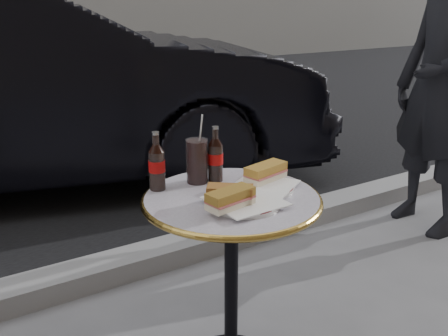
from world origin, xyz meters
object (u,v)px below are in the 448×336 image
plate_left (245,203)px  parked_car (6,85)px  bistro_table (231,289)px  cola_glass (197,161)px  plate_right (264,187)px  cola_bottle_right (215,154)px  cola_bottle_left (157,161)px  pedestrian (443,87)px

plate_left → parked_car: parked_car is taller
bistro_table → plate_left: plate_left is taller
cola_glass → parked_car: (-0.26, 2.45, -0.04)m
plate_right → cola_bottle_right: size_ratio=1.04×
bistro_table → parked_car: size_ratio=0.16×
plate_right → cola_glass: size_ratio=1.31×
plate_right → cola_bottle_left: size_ratio=1.02×
cola_bottle_right → pedestrian: 1.76m
cola_bottle_right → cola_glass: 0.07m
plate_left → plate_right: size_ratio=1.07×
plate_right → bistro_table: bearing=179.1°
plate_right → cola_bottle_right: 0.22m
plate_left → plate_right: same height
bistro_table → pedestrian: size_ratio=0.41×
parked_car → pedestrian: size_ratio=2.66×
plate_right → parked_car: 2.67m
plate_right → pedestrian: size_ratio=0.12×
plate_left → cola_glass: size_ratio=1.41×
bistro_table → plate_right: size_ratio=3.39×
plate_right → pedestrian: pedestrian is taller
bistro_table → cola_bottle_right: (0.03, 0.16, 0.47)m
cola_bottle_left → cola_glass: cola_bottle_left is taller
parked_car → pedestrian: 3.00m
plate_right → cola_glass: cola_glass is taller
cola_bottle_right → parked_car: size_ratio=0.04×
plate_left → pedestrian: bearing=17.3°
cola_bottle_right → cola_glass: size_ratio=1.26×
bistro_table → pedestrian: (1.77, 0.46, 0.52)m
cola_glass → parked_car: parked_car is taller
cola_bottle_right → parked_car: 2.49m
plate_left → bistro_table: bearing=86.6°
cola_glass → bistro_table: bearing=-79.8°
plate_left → parked_car: size_ratio=0.05×
bistro_table → pedestrian: 1.90m
plate_right → cola_bottle_left: cola_bottle_left is taller
plate_right → cola_bottle_right: bearing=121.7°
bistro_table → cola_glass: cola_glass is taller
bistro_table → cola_glass: size_ratio=4.44×
bistro_table → cola_glass: bearing=100.2°
cola_bottle_left → plate_right: bearing=-31.2°
plate_right → cola_bottle_left: 0.39m
bistro_table → cola_bottle_right: cola_bottle_right is taller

